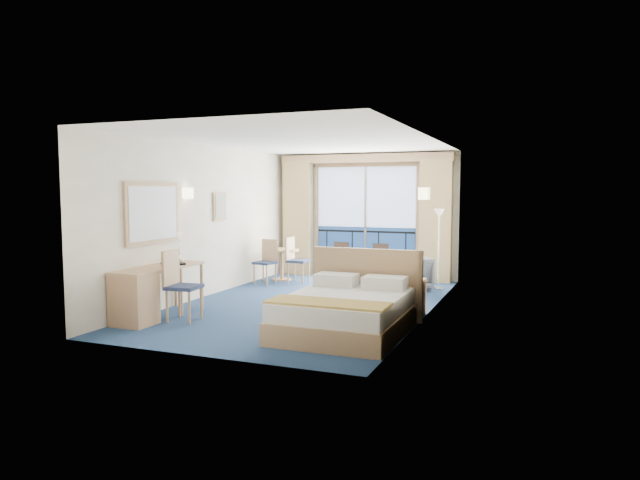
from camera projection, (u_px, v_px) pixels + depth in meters
The scene contains 22 objects.
floor at pixel (309, 304), 9.55m from camera, with size 6.50×6.50×0.00m, color navy.
room_walls at pixel (309, 198), 9.39m from camera, with size 4.04×6.54×2.72m.
balcony_door at pixel (365, 225), 12.43m from camera, with size 2.36×0.03×2.52m.
curtain_left at pixel (298, 218), 12.85m from camera, with size 0.65×0.22×2.55m, color tan.
curtain_right at pixel (436, 221), 11.71m from camera, with size 0.65×0.22×2.55m, color tan.
pelmet at pixel (364, 158), 12.20m from camera, with size 3.80×0.25×0.18m, color tan.
mirror at pixel (153, 213), 8.74m from camera, with size 0.05×1.25×0.95m.
wall_print at pixel (220, 206), 10.55m from camera, with size 0.04×0.42×0.52m.
sconce_left at pixel (188, 193), 9.54m from camera, with size 0.18×0.18×0.18m, color #FBE6B0.
sconce_right at pixel (424, 194), 8.54m from camera, with size 0.18×0.18×0.18m, color #FBE6B0.
bed at pixel (346, 311), 7.58m from camera, with size 1.66×1.98×1.05m.
nightstand at pixel (410, 297), 8.64m from camera, with size 0.43×0.41×0.56m, color tan.
phone at pixel (412, 277), 8.60m from camera, with size 0.17×0.13×0.07m, color silver.
armchair at pixel (410, 273), 10.85m from camera, with size 0.69×0.71×0.65m, color #4E525F.
floor_lamp at pixel (439, 229), 10.87m from camera, with size 0.21×0.21×1.54m.
desk at pixel (140, 294), 8.12m from camera, with size 0.56×1.63×0.76m.
desk_chair at pixel (178, 281), 8.30m from camera, with size 0.49×0.49×1.03m.
folder at pixel (173, 264), 8.71m from camera, with size 0.33×0.24×0.03m, color black.
desk_lamp at pixel (180, 241), 9.09m from camera, with size 0.12×0.12×0.43m.
round_table at pixel (282, 257), 12.05m from camera, with size 0.73×0.73×0.66m.
table_chair_a at pixel (295, 257), 11.75m from camera, with size 0.41×0.40×0.93m.
table_chair_b at pixel (267, 259), 11.62m from camera, with size 0.44×0.45×0.90m.
Camera 1 is at (3.63, -8.69, 1.90)m, focal length 32.00 mm.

